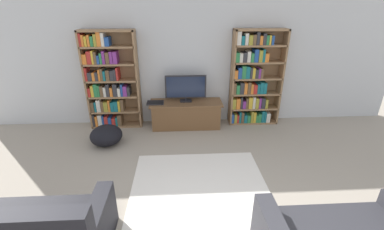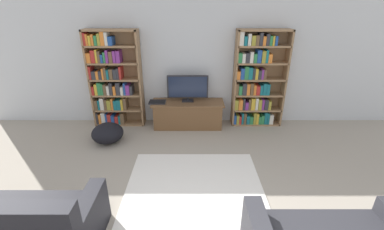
{
  "view_description": "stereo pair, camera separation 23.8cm",
  "coord_description": "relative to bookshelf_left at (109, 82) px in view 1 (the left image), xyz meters",
  "views": [
    {
      "loc": [
        -0.25,
        -1.03,
        2.44
      ],
      "look_at": [
        -0.03,
        2.9,
        0.7
      ],
      "focal_mm": 24.0,
      "sensor_mm": 36.0,
      "label": 1
    },
    {
      "loc": [
        -0.01,
        -1.04,
        2.44
      ],
      "look_at": [
        -0.03,
        2.9,
        0.7
      ],
      "focal_mm": 24.0,
      "sensor_mm": 36.0,
      "label": 2
    }
  ],
  "objects": [
    {
      "name": "bookshelf_left",
      "position": [
        0.0,
        0.0,
        0.0
      ],
      "size": [
        1.05,
        0.3,
        1.97
      ],
      "color": "#93704C",
      "rests_on": "ground_plane"
    },
    {
      "name": "bookshelf_right",
      "position": [
        2.94,
        -0.0,
        -0.01
      ],
      "size": [
        1.05,
        0.3,
        1.97
      ],
      "color": "#93704C",
      "rests_on": "ground_plane"
    },
    {
      "name": "laptop",
      "position": [
        0.92,
        -0.18,
        -0.41
      ],
      "size": [
        0.34,
        0.24,
        0.03
      ],
      "color": "#28282D",
      "rests_on": "tv_stand"
    },
    {
      "name": "television",
      "position": [
        1.54,
        -0.09,
        -0.13
      ],
      "size": [
        0.83,
        0.16,
        0.55
      ],
      "color": "black",
      "rests_on": "tv_stand"
    },
    {
      "name": "beanbag_ottoman",
      "position": [
        0.04,
        -0.82,
        -0.79
      ],
      "size": [
        0.58,
        0.58,
        0.36
      ],
      "primitive_type": "ellipsoid",
      "color": "black",
      "rests_on": "ground_plane"
    },
    {
      "name": "area_rug",
      "position": [
        1.66,
        -2.16,
        -0.96
      ],
      "size": [
        1.94,
        1.75,
        0.02
      ],
      "color": "white",
      "rests_on": "ground_plane"
    },
    {
      "name": "wall_back",
      "position": [
        1.64,
        0.18,
        0.33
      ],
      "size": [
        8.8,
        0.06,
        2.6
      ],
      "color": "silver",
      "rests_on": "ground_plane"
    },
    {
      "name": "tv_stand",
      "position": [
        1.54,
        -0.14,
        -0.69
      ],
      "size": [
        1.49,
        0.52,
        0.55
      ],
      "color": "brown",
      "rests_on": "ground_plane"
    }
  ]
}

